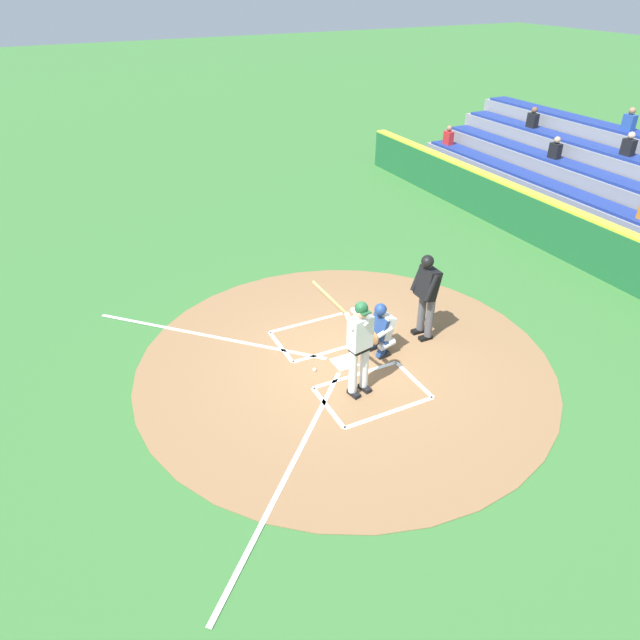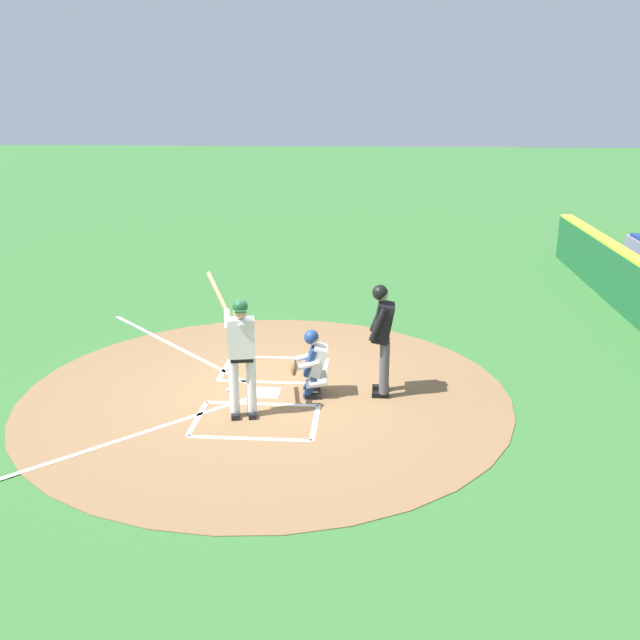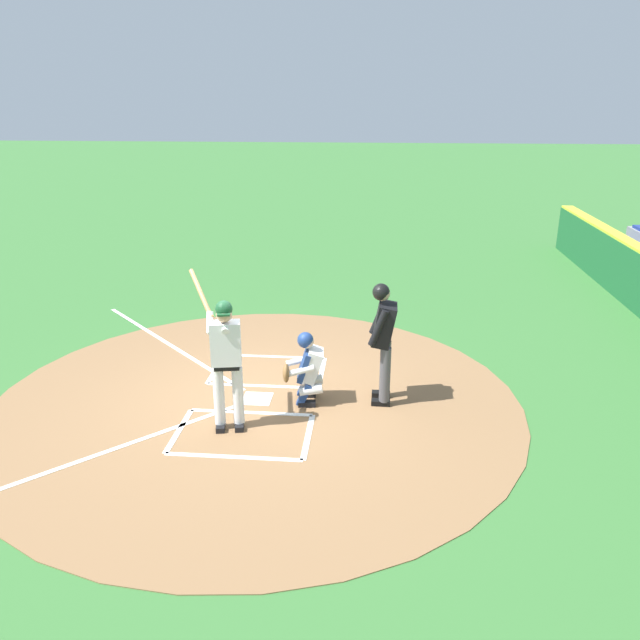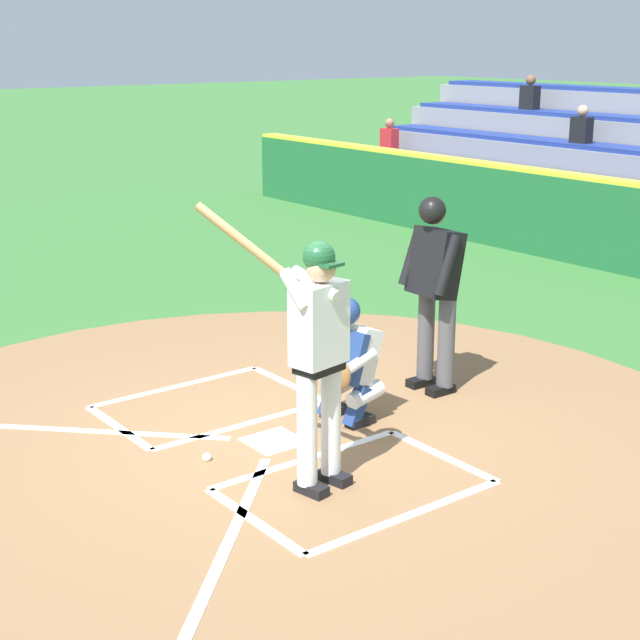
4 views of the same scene
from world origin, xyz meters
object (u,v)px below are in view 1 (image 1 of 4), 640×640
at_px(batter, 359,341).
at_px(catcher, 380,328).
at_px(plate_umpire, 427,291).
at_px(baseball, 315,370).

distance_m(batter, catcher, 1.42).
height_order(catcher, plate_umpire, plate_umpire).
relative_size(plate_umpire, baseball, 25.20).
bearing_deg(plate_umpire, catcher, 96.69).
bearing_deg(catcher, baseball, 88.74).
relative_size(batter, plate_umpire, 1.14).
bearing_deg(baseball, plate_umpire, -87.73).
bearing_deg(baseball, catcher, -91.26).
relative_size(batter, baseball, 28.76).
xyz_separation_m(batter, plate_umpire, (1.00, -2.12, -0.02)).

